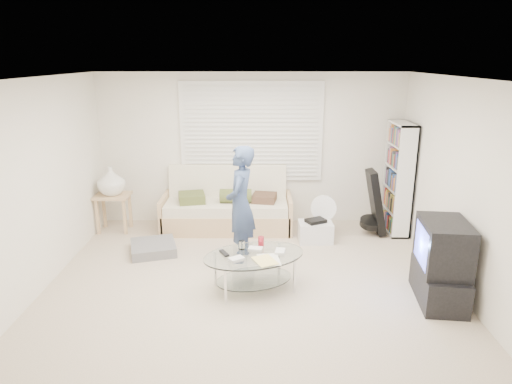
{
  "coord_description": "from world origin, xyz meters",
  "views": [
    {
      "loc": [
        0.11,
        -5.19,
        2.72
      ],
      "look_at": [
        0.08,
        0.3,
        1.09
      ],
      "focal_mm": 32.0,
      "sensor_mm": 36.0,
      "label": 1
    }
  ],
  "objects_px": {
    "bookshelf": "(398,178)",
    "tv_unit": "(441,263)",
    "coffee_table": "(254,261)",
    "futon_sofa": "(227,209)"
  },
  "relations": [
    {
      "from": "bookshelf",
      "to": "tv_unit",
      "type": "relative_size",
      "value": 1.83
    },
    {
      "from": "bookshelf",
      "to": "coffee_table",
      "type": "bearing_deg",
      "value": -138.98
    },
    {
      "from": "coffee_table",
      "to": "futon_sofa",
      "type": "bearing_deg",
      "value": 102.68
    },
    {
      "from": "futon_sofa",
      "to": "tv_unit",
      "type": "height_order",
      "value": "futon_sofa"
    },
    {
      "from": "bookshelf",
      "to": "tv_unit",
      "type": "xyz_separation_m",
      "value": [
        -0.13,
        -2.22,
        -0.41
      ]
    },
    {
      "from": "tv_unit",
      "to": "bookshelf",
      "type": "bearing_deg",
      "value": 86.77
    },
    {
      "from": "futon_sofa",
      "to": "bookshelf",
      "type": "bearing_deg",
      "value": -2.0
    },
    {
      "from": "futon_sofa",
      "to": "bookshelf",
      "type": "height_order",
      "value": "bookshelf"
    },
    {
      "from": "futon_sofa",
      "to": "bookshelf",
      "type": "relative_size",
      "value": 1.18
    },
    {
      "from": "tv_unit",
      "to": "coffee_table",
      "type": "height_order",
      "value": "tv_unit"
    }
  ]
}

